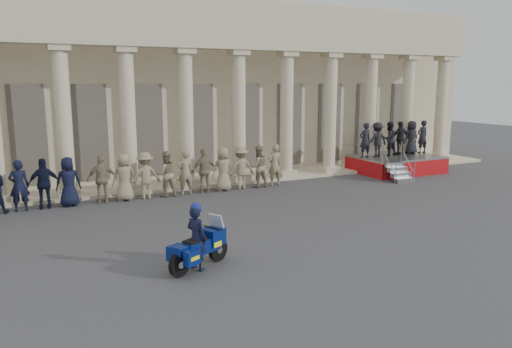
# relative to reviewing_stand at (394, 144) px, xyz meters

# --- Properties ---
(ground) EXTENTS (90.00, 90.00, 0.00)m
(ground) POSITION_rel_reviewing_stand_xyz_m (-12.68, -7.08, -1.52)
(ground) COLOR #38383A
(ground) RESTS_ON ground
(building) EXTENTS (40.00, 12.50, 9.00)m
(building) POSITION_rel_reviewing_stand_xyz_m (-12.68, 7.66, 3.00)
(building) COLOR #C2B592
(building) RESTS_ON ground
(officer_rank) EXTENTS (21.39, 0.74, 1.97)m
(officer_rank) POSITION_rel_reviewing_stand_xyz_m (-17.77, -0.34, -0.54)
(officer_rank) COLOR black
(officer_rank) RESTS_ON ground
(reviewing_stand) EXTENTS (4.67, 4.23, 2.74)m
(reviewing_stand) POSITION_rel_reviewing_stand_xyz_m (0.00, 0.00, 0.00)
(reviewing_stand) COLOR gray
(reviewing_stand) RESTS_ON ground
(motorcycle) EXTENTS (1.92, 1.29, 1.33)m
(motorcycle) POSITION_rel_reviewing_stand_xyz_m (-14.32, -8.93, -0.95)
(motorcycle) COLOR black
(motorcycle) RESTS_ON ground
(rider) EXTENTS (0.64, 0.74, 1.80)m
(rider) POSITION_rel_reviewing_stand_xyz_m (-14.42, -8.98, -0.63)
(rider) COLOR black
(rider) RESTS_ON ground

